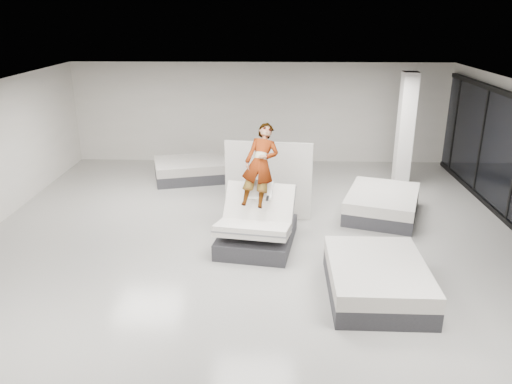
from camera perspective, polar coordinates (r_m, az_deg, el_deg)
room at (r=9.46m, az=-0.43°, el=0.91°), size 14.00×14.04×3.20m
hero_bed at (r=10.54m, az=0.12°, el=-4.11°), size 1.77×2.17×1.32m
person at (r=10.51m, az=0.48°, el=1.23°), size 0.95×1.87×1.30m
remote at (r=10.23m, az=1.32°, el=-0.72°), size 0.07×0.15×0.08m
divider_panel at (r=11.76m, az=1.40°, el=1.33°), size 2.05×0.33×1.86m
flat_bed_right_far at (r=12.47m, az=14.21°, el=-1.31°), size 2.18×2.52×0.58m
flat_bed_right_near at (r=9.05m, az=13.62°, el=-9.65°), size 1.68×2.22×0.60m
flat_bed_left_far at (r=14.86m, az=-7.44°, el=2.55°), size 2.38×2.02×0.57m
column at (r=14.26m, az=16.66°, el=6.63°), size 0.40×0.40×3.20m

